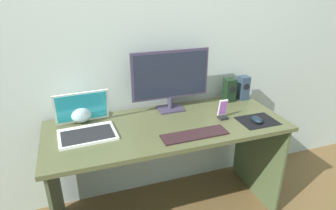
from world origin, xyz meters
The scene contains 11 objects.
wall_back centered at (0.00, 0.37, 1.25)m, with size 6.00×0.04×2.50m, color #A6B3AC.
desk centered at (0.00, 0.00, 0.60)m, with size 1.58×0.64×0.75m.
monitor centered at (0.10, 0.22, 0.99)m, with size 0.56×0.14×0.44m.
speaker_right centered at (0.71, 0.23, 0.84)m, with size 0.07×0.08×0.19m.
speaker_near_monitor centered at (0.58, 0.23, 0.84)m, with size 0.08×0.09×0.18m.
laptop centered at (-0.52, 0.07, 0.80)m, with size 0.36×0.33×0.24m.
fishbowl centered at (-0.53, 0.23, 0.83)m, with size 0.17×0.17×0.17m, color silver.
keyboard_external centered at (0.11, -0.19, 0.75)m, with size 0.42×0.12×0.01m, color black.
mousepad centered at (0.59, -0.15, 0.75)m, with size 0.25×0.20×0.00m, color black.
mouse centered at (0.57, -0.17, 0.77)m, with size 0.06×0.10×0.04m, color black.
phone_in_dock centered at (0.38, -0.04, 0.80)m, with size 0.06×0.05×0.14m.
Camera 1 is at (-0.55, -1.61, 1.63)m, focal length 30.93 mm.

